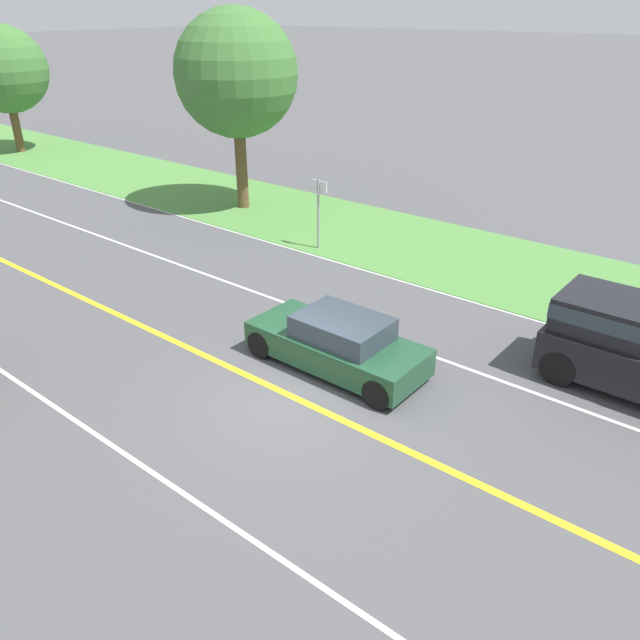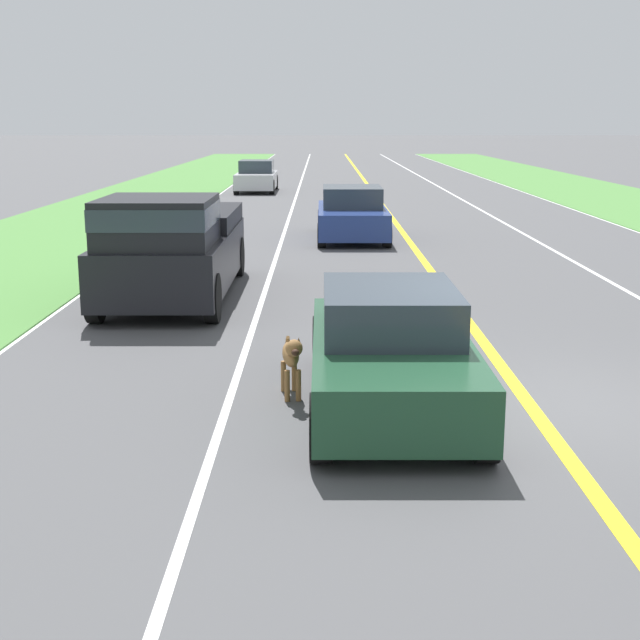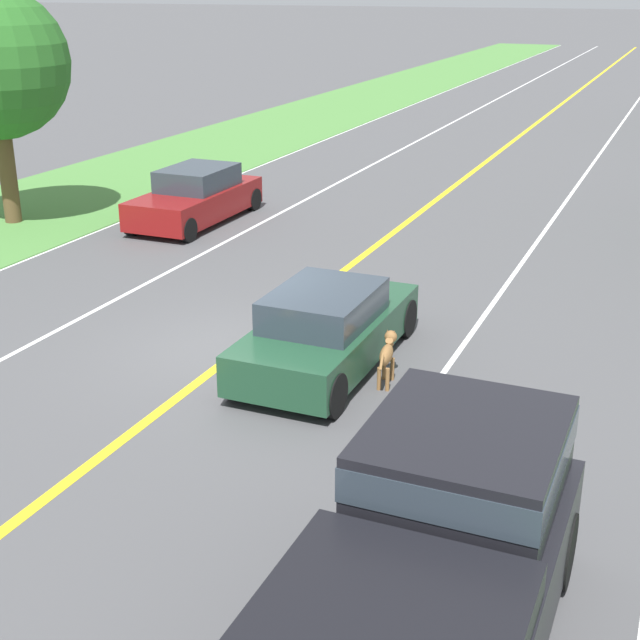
{
  "view_description": "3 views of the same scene",
  "coord_description": "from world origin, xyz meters",
  "px_view_note": "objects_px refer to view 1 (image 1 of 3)",
  "views": [
    {
      "loc": [
        -8.52,
        -7.64,
        7.71
      ],
      "look_at": [
        1.53,
        0.49,
        1.15
      ],
      "focal_mm": 35.0,
      "sensor_mm": 36.0,
      "label": 1
    },
    {
      "loc": [
        2.42,
        9.89,
        3.21
      ],
      "look_at": [
        2.43,
        0.25,
        1.05
      ],
      "focal_mm": 50.0,
      "sensor_mm": 36.0,
      "label": 2
    },
    {
      "loc": [
        6.81,
        -12.45,
        5.98
      ],
      "look_at": [
        1.73,
        -0.49,
        1.0
      ],
      "focal_mm": 50.0,
      "sensor_mm": 36.0,
      "label": 3
    }
  ],
  "objects_px": {
    "ego_car": "(338,343)",
    "roadside_tree_right_far": "(4,69)",
    "dog": "(375,334)",
    "roadside_tree_right_near": "(236,74)",
    "street_sign": "(319,206)"
  },
  "relations": [
    {
      "from": "ego_car",
      "to": "roadside_tree_right_far",
      "type": "relative_size",
      "value": 0.63
    },
    {
      "from": "dog",
      "to": "ego_car",
      "type": "bearing_deg",
      "value": 158.47
    },
    {
      "from": "ego_car",
      "to": "roadside_tree_right_far",
      "type": "xyz_separation_m",
      "value": [
        7.6,
        29.18,
        3.85
      ]
    },
    {
      "from": "dog",
      "to": "street_sign",
      "type": "relative_size",
      "value": 0.42
    },
    {
      "from": "roadside_tree_right_near",
      "to": "street_sign",
      "type": "height_order",
      "value": "roadside_tree_right_near"
    },
    {
      "from": "ego_car",
      "to": "dog",
      "type": "height_order",
      "value": "ego_car"
    },
    {
      "from": "roadside_tree_right_far",
      "to": "ego_car",
      "type": "bearing_deg",
      "value": -104.6
    },
    {
      "from": "street_sign",
      "to": "ego_car",
      "type": "bearing_deg",
      "value": -137.75
    },
    {
      "from": "ego_car",
      "to": "roadside_tree_right_near",
      "type": "distance_m",
      "value": 14.35
    },
    {
      "from": "roadside_tree_right_near",
      "to": "dog",
      "type": "bearing_deg",
      "value": -120.67
    },
    {
      "from": "dog",
      "to": "roadside_tree_right_near",
      "type": "xyz_separation_m",
      "value": [
        6.72,
        11.34,
        4.78
      ]
    },
    {
      "from": "roadside_tree_right_near",
      "to": "street_sign",
      "type": "bearing_deg",
      "value": -108.37
    },
    {
      "from": "ego_car",
      "to": "roadside_tree_right_near",
      "type": "bearing_deg",
      "value": 54.62
    },
    {
      "from": "ego_car",
      "to": "roadside_tree_right_far",
      "type": "bearing_deg",
      "value": 75.4
    },
    {
      "from": "roadside_tree_right_near",
      "to": "roadside_tree_right_far",
      "type": "relative_size",
      "value": 1.13
    }
  ]
}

